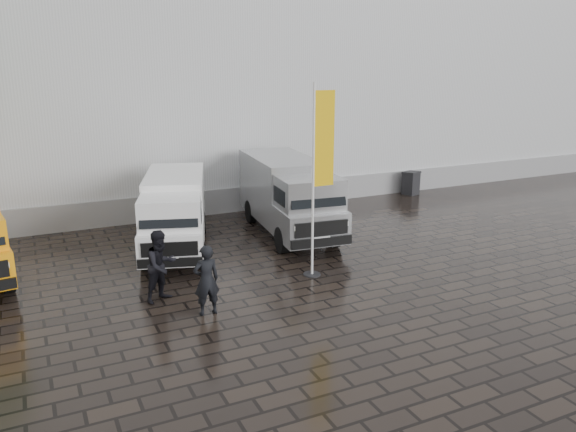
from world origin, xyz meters
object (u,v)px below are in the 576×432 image
at_px(person_front, 206,280).
at_px(person_tent, 161,266).
at_px(van_white, 175,214).
at_px(wheelie_bin, 411,183).
at_px(flagpole, 319,170).
at_px(van_silver, 289,197).

relative_size(person_front, person_tent, 0.94).
xyz_separation_m(van_white, person_front, (-0.56, -5.11, -0.31)).
relative_size(wheelie_bin, person_front, 0.61).
distance_m(van_white, flagpole, 5.34).
height_order(van_white, flagpole, flagpole).
bearing_deg(flagpole, van_white, 128.50).
distance_m(van_silver, person_tent, 6.69).
height_order(van_white, person_front, van_white).
xyz_separation_m(van_silver, flagpole, (-0.97, -3.98, 1.74)).
bearing_deg(wheelie_bin, flagpole, -158.45).
height_order(flagpole, wheelie_bin, flagpole).
height_order(van_white, person_tent, van_white).
relative_size(wheelie_bin, person_tent, 0.58).
height_order(wheelie_bin, person_front, person_front).
distance_m(van_white, person_tent, 4.06).
xyz_separation_m(wheelie_bin, person_front, (-12.36, -8.26, 0.34)).
bearing_deg(van_silver, person_tent, -138.03).
height_order(van_silver, wheelie_bin, van_silver).
bearing_deg(person_tent, van_silver, 8.66).
bearing_deg(flagpole, person_tent, 178.71).
bearing_deg(person_tent, van_white, 43.74).
xyz_separation_m(flagpole, wheelie_bin, (8.68, 7.07, -2.51)).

